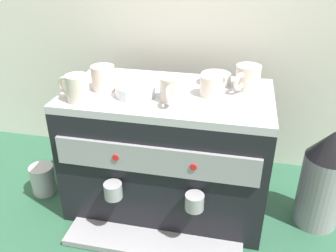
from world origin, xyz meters
name	(u,v)px	position (x,y,z in m)	size (l,w,h in m)	color
ground_plane	(168,199)	(0.00, 0.00, 0.00)	(4.00, 4.00, 0.00)	#28563D
tiled_backsplash_wall	(186,46)	(0.00, 0.35, 0.49)	(2.80, 0.03, 0.97)	silver
espresso_machine	(168,151)	(0.00, 0.00, 0.21)	(0.66, 0.48, 0.43)	black
ceramic_cup_0	(172,89)	(0.03, -0.07, 0.47)	(0.07, 0.11, 0.07)	beige
ceramic_cup_1	(76,88)	(-0.25, -0.12, 0.47)	(0.11, 0.07, 0.08)	beige
ceramic_cup_2	(212,85)	(0.14, 0.00, 0.46)	(0.08, 0.09, 0.06)	beige
ceramic_cup_3	(247,78)	(0.24, 0.07, 0.47)	(0.08, 0.11, 0.08)	beige
ceramic_cup_4	(104,78)	(-0.20, -0.02, 0.47)	(0.07, 0.12, 0.08)	beige
ceramic_bowl_0	(135,90)	(-0.09, -0.05, 0.45)	(0.12, 0.12, 0.03)	silver
ceramic_bowl_1	(216,79)	(0.14, 0.11, 0.45)	(0.10, 0.10, 0.03)	silver
coffee_grinder	(324,179)	(0.51, -0.01, 0.18)	(0.14, 0.14, 0.35)	#939399
milk_pitcher	(43,179)	(-0.47, -0.06, 0.06)	(0.09, 0.09, 0.11)	#B7B7BC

